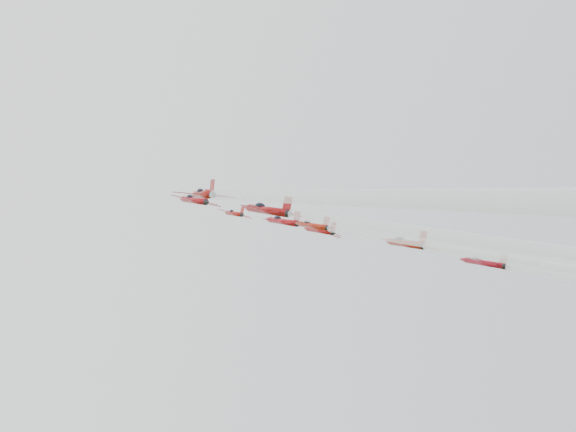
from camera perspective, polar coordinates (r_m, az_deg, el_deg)
jet_lead at (r=147.30m, az=-4.83°, el=0.23°), size 8.57×11.25×6.21m
jet_row2_left at (r=122.33m, az=-8.37°, el=1.42°), size 10.16×13.35×7.37m
jet_row2_center at (r=129.78m, az=-0.49°, el=-0.47°), size 10.31×13.54×7.47m
jet_row2_right at (r=135.17m, az=2.79°, el=-1.27°), size 9.33×12.24×6.76m
jet_center at (r=83.75m, az=15.44°, el=-2.68°), size 8.46×82.75×41.48m
jet_rear_farleft at (r=52.84m, az=7.79°, el=0.80°), size 9.25×90.47×45.35m
jet_rear_left at (r=55.50m, az=19.79°, el=-1.86°), size 10.44×102.13×51.19m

